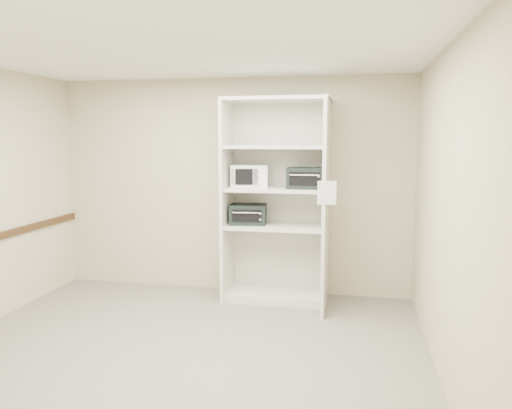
% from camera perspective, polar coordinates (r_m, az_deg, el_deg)
% --- Properties ---
extents(floor, '(4.50, 4.00, 0.01)m').
position_cam_1_polar(floor, '(4.82, -8.67, -16.36)').
color(floor, slate).
rests_on(floor, ground).
extents(ceiling, '(4.50, 4.00, 0.01)m').
position_cam_1_polar(ceiling, '(4.48, -9.38, 17.14)').
color(ceiling, white).
extents(wall_back, '(4.50, 0.02, 2.70)m').
position_cam_1_polar(wall_back, '(6.35, -2.80, 2.14)').
color(wall_back, '#BEB58C').
rests_on(wall_back, ground).
extents(wall_front, '(4.50, 0.02, 2.70)m').
position_cam_1_polar(wall_front, '(2.69, -23.88, -5.88)').
color(wall_front, '#BEB58C').
rests_on(wall_front, ground).
extents(wall_right, '(0.02, 4.00, 2.70)m').
position_cam_1_polar(wall_right, '(4.24, 20.86, -1.03)').
color(wall_right, '#BEB58C').
rests_on(wall_right, ground).
extents(shelving_unit, '(1.24, 0.92, 2.42)m').
position_cam_1_polar(shelving_unit, '(5.96, 2.75, -0.34)').
color(shelving_unit, silver).
rests_on(shelving_unit, floor).
extents(microwave, '(0.48, 0.39, 0.26)m').
position_cam_1_polar(microwave, '(6.04, -0.70, 3.30)').
color(microwave, white).
rests_on(microwave, shelving_unit).
extents(toaster_oven_upper, '(0.43, 0.32, 0.24)m').
position_cam_1_polar(toaster_oven_upper, '(5.84, 5.73, 3.03)').
color(toaster_oven_upper, black).
rests_on(toaster_oven_upper, shelving_unit).
extents(toaster_oven_lower, '(0.46, 0.36, 0.24)m').
position_cam_1_polar(toaster_oven_lower, '(6.04, -0.90, -1.12)').
color(toaster_oven_lower, black).
rests_on(toaster_oven_lower, shelving_unit).
extents(paper_sign, '(0.19, 0.01, 0.24)m').
position_cam_1_polar(paper_sign, '(5.25, 8.10, 1.32)').
color(paper_sign, white).
rests_on(paper_sign, shelving_unit).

